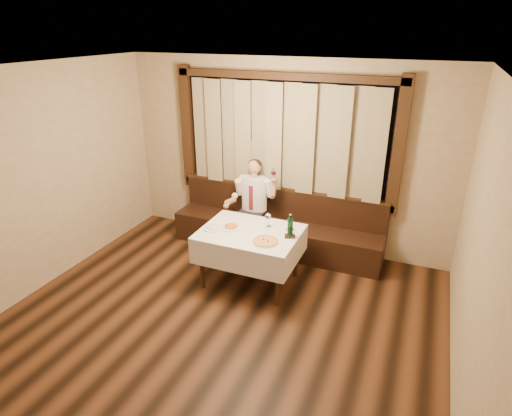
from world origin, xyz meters
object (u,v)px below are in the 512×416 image
at_px(green_bottle, 290,228).
at_px(seated_man, 253,198).
at_px(pasta_cream, 212,226).
at_px(banquette, 277,230).
at_px(pasta_red, 231,225).
at_px(cruet_caddy, 290,234).
at_px(pizza, 265,241).
at_px(dining_table, 250,238).

height_order(green_bottle, seated_man, seated_man).
bearing_deg(pasta_cream, banquette, 67.12).
relative_size(pasta_red, cruet_caddy, 1.95).
bearing_deg(pizza, green_bottle, 44.39).
distance_m(pasta_red, cruet_caddy, 0.80).
bearing_deg(pasta_red, banquette, 75.47).
relative_size(dining_table, seated_man, 0.92).
bearing_deg(banquette, green_bottle, -62.10).
xyz_separation_m(pasta_cream, green_bottle, (1.01, 0.14, 0.10)).
bearing_deg(seated_man, cruet_caddy, -45.73).
bearing_deg(seated_man, dining_table, -69.04).
xyz_separation_m(banquette, dining_table, (0.00, -1.02, 0.34)).
height_order(dining_table, green_bottle, green_bottle).
distance_m(cruet_caddy, seated_man, 1.27).
relative_size(pasta_red, seated_man, 0.20).
bearing_deg(pasta_cream, dining_table, 13.87).
xyz_separation_m(dining_table, cruet_caddy, (0.53, 0.02, 0.15)).
bearing_deg(cruet_caddy, pasta_cream, 165.38).
bearing_deg(banquette, pasta_cream, -112.88).
relative_size(pasta_cream, cruet_caddy, 1.73).
height_order(pasta_cream, cruet_caddy, cruet_caddy).
xyz_separation_m(pizza, pasta_red, (-0.56, 0.20, 0.02)).
relative_size(banquette, pasta_cream, 12.81).
height_order(dining_table, pasta_cream, pasta_cream).
bearing_deg(cruet_caddy, dining_table, 159.90).
bearing_deg(banquette, dining_table, -90.00).
xyz_separation_m(pasta_red, pasta_cream, (-0.21, -0.11, -0.00)).
xyz_separation_m(banquette, cruet_caddy, (0.53, -1.00, 0.50)).
distance_m(banquette, pasta_cream, 1.33).
relative_size(pasta_red, pasta_cream, 1.13).
relative_size(pasta_red, green_bottle, 0.88).
bearing_deg(pasta_red, cruet_caddy, 2.34).
bearing_deg(pasta_red, dining_table, 1.92).
relative_size(dining_table, pasta_cream, 5.08).
bearing_deg(seated_man, pasta_red, -84.52).
relative_size(green_bottle, seated_man, 0.23).
bearing_deg(pizza, pasta_cream, 173.39).
xyz_separation_m(pizza, green_bottle, (0.24, 0.23, 0.12)).
bearing_deg(pizza, banquette, 103.41).
height_order(pasta_red, pasta_cream, pasta_red).
distance_m(pizza, cruet_caddy, 0.33).
height_order(pasta_red, green_bottle, green_bottle).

